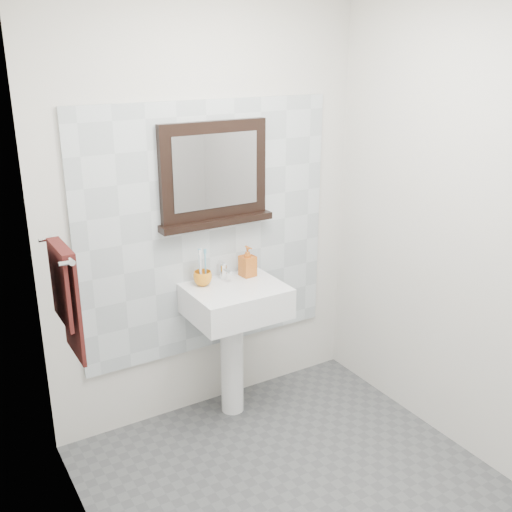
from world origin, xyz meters
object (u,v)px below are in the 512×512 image
Objects in this scene: toothbrush_cup at (203,278)px; hand_towel at (66,293)px; soap_dispenser at (248,261)px; pedestal_sink at (235,315)px; framed_mirror at (214,176)px.

toothbrush_cup is 0.92m from hand_towel.
hand_towel reaches higher than soap_dispenser.
soap_dispenser is at bearing 14.75° from hand_towel.
soap_dispenser is at bearing 34.75° from pedestal_sink.
pedestal_sink is at bearing -82.85° from framed_mirror.
hand_towel is at bearing -170.52° from soap_dispenser.
pedestal_sink is at bearing 11.29° from hand_towel.
toothbrush_cup is at bearing 173.73° from soap_dispenser.
toothbrush_cup is 0.20× the size of hand_towel.
soap_dispenser is 0.27× the size of framed_mirror.
hand_towel is (-0.99, -0.20, 0.43)m from pedestal_sink.
framed_mirror is at bearing 31.62° from toothbrush_cup.
framed_mirror is (0.13, 0.08, 0.57)m from toothbrush_cup.
framed_mirror reaches higher than toothbrush_cup.
framed_mirror is at bearing 97.15° from pedestal_sink.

